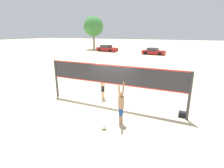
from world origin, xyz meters
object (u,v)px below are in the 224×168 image
at_px(player_spiker, 121,103).
at_px(parked_car_mid, 154,52).
at_px(gear_bag, 183,114).
at_px(player_blocker, 103,82).
at_px(volleyball, 104,127).
at_px(volleyball_net, 112,78).
at_px(tree_right_cluster, 94,26).
at_px(parked_car_near, 107,49).

bearing_deg(player_spiker, parked_car_mid, 8.83).
xyz_separation_m(gear_bag, parked_car_mid, (-6.87, 25.59, 0.45)).
height_order(player_blocker, parked_car_mid, player_blocker).
height_order(player_blocker, volleyball, player_blocker).
height_order(volleyball, parked_car_mid, parked_car_mid).
bearing_deg(gear_bag, volleyball_net, -176.55).
height_order(volleyball_net, tree_right_cluster, tree_right_cluster).
relative_size(player_spiker, player_blocker, 0.92).
relative_size(player_blocker, parked_car_near, 0.43).
height_order(player_spiker, tree_right_cluster, tree_right_cluster).
distance_m(volleyball_net, player_spiker, 2.25).
xyz_separation_m(player_spiker, tree_right_cluster, (-20.32, 32.27, 4.51)).
bearing_deg(player_spiker, tree_right_cluster, 32.20).
height_order(parked_car_near, parked_car_mid, parked_car_near).
height_order(parked_car_near, tree_right_cluster, tree_right_cluster).
xyz_separation_m(volleyball_net, gear_bag, (3.85, 0.23, -1.54)).
bearing_deg(volleyball_net, volleyball, -73.37).
bearing_deg(gear_bag, volleyball, -138.88).
bearing_deg(parked_car_mid, volleyball, -78.76).
xyz_separation_m(player_spiker, parked_car_near, (-15.05, 28.92, -0.39)).
distance_m(player_blocker, volleyball, 3.87).
distance_m(player_blocker, gear_bag, 5.00).
bearing_deg(tree_right_cluster, parked_car_near, -32.43).
relative_size(volleyball_net, parked_car_mid, 1.85).
bearing_deg(parked_car_near, parked_car_mid, 2.59).
distance_m(player_blocker, tree_right_cluster, 35.04).
relative_size(player_spiker, parked_car_mid, 0.45).
relative_size(volleyball_net, volleyball, 34.42).
bearing_deg(tree_right_cluster, volleyball, -59.04).
height_order(gear_bag, tree_right_cluster, tree_right_cluster).
bearing_deg(parked_car_near, player_spiker, -52.80).
xyz_separation_m(player_spiker, gear_bag, (2.59, 1.99, -0.91)).
relative_size(player_spiker, volleyball, 8.35).
distance_m(parked_car_near, tree_right_cluster, 7.94).
relative_size(volleyball_net, tree_right_cluster, 1.03).
bearing_deg(volleyball, player_blocker, 118.14).
distance_m(parked_car_mid, tree_right_cluster, 17.43).
relative_size(player_spiker, parked_car_near, 0.40).
height_order(volleyball, gear_bag, gear_bag).
bearing_deg(player_spiker, volleyball, 144.42).
relative_size(gear_bag, parked_car_mid, 0.09).
xyz_separation_m(volleyball, gear_bag, (3.11, 2.71, 0.02)).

